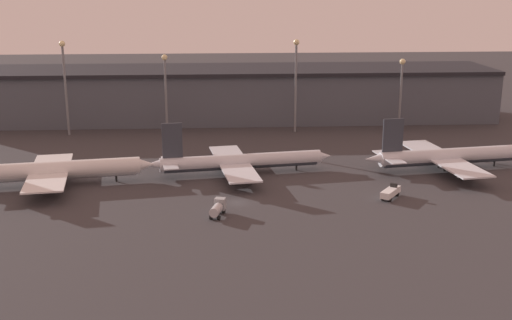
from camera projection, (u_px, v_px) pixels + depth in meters
name	position (u px, v px, depth m)	size (l,w,h in m)	color
ground	(237.00, 203.00, 136.59)	(600.00, 600.00, 0.00)	#383538
terminal_building	(229.00, 94.00, 218.26)	(178.10, 30.00, 17.45)	#4C515B
airplane_1	(55.00, 171.00, 147.40)	(45.38, 31.84, 12.39)	white
airplane_2	(239.00, 162.00, 156.44)	(46.52, 33.77, 13.38)	silver
airplane_3	(447.00, 156.00, 160.09)	(43.95, 36.13, 13.60)	silver
service_vehicle_1	(391.00, 192.00, 139.04)	(5.81, 6.87, 2.90)	white
service_vehicle_2	(218.00, 208.00, 128.31)	(3.47, 6.10, 3.14)	#9EA3A8
lamp_post_0	(65.00, 77.00, 192.63)	(1.80, 1.80, 28.66)	slate
lamp_post_1	(165.00, 84.00, 194.98)	(1.80, 1.80, 24.42)	slate
lamp_post_2	(296.00, 75.00, 196.65)	(1.80, 1.80, 28.71)	slate
lamp_post_3	(401.00, 85.00, 199.44)	(1.80, 1.80, 22.62)	slate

